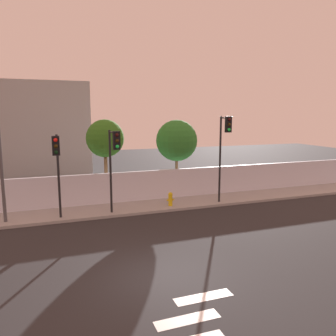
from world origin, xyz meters
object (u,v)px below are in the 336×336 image
traffic_light_left (57,159)px  traffic_light_center (114,154)px  fire_hydrant (170,199)px  traffic_light_right (224,141)px  roadside_tree_midleft (177,141)px  roadside_tree_leftmost (105,139)px

traffic_light_left → traffic_light_center: 2.73m
traffic_light_center → fire_hydrant: 4.47m
traffic_light_center → traffic_light_right: (6.42, 0.20, 0.46)m
traffic_light_left → fire_hydrant: 6.71m
traffic_light_right → traffic_light_center: bearing=-178.2°
traffic_light_center → roadside_tree_midleft: bearing=38.9°
traffic_light_center → traffic_light_right: 6.44m
roadside_tree_leftmost → roadside_tree_midleft: (4.75, 0.00, -0.25)m
traffic_light_right → fire_hydrant: 4.52m
traffic_light_left → traffic_light_right: traffic_light_right is taller
fire_hydrant → roadside_tree_midleft: 4.69m
traffic_light_left → traffic_light_center: bearing=-0.2°
traffic_light_center → fire_hydrant: traffic_light_center is taller
traffic_light_center → roadside_tree_leftmost: size_ratio=0.87×
fire_hydrant → roadside_tree_midleft: size_ratio=0.16×
fire_hydrant → traffic_light_center: bearing=-165.9°
traffic_light_left → traffic_light_center: (2.73, -0.01, 0.12)m
roadside_tree_midleft → traffic_light_left: bearing=-152.5°
fire_hydrant → roadside_tree_leftmost: roadside_tree_leftmost is taller
traffic_light_left → roadside_tree_midleft: (7.71, 4.01, 0.36)m
fire_hydrant → traffic_light_right: bearing=-12.0°
traffic_light_right → traffic_light_left: bearing=-178.8°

